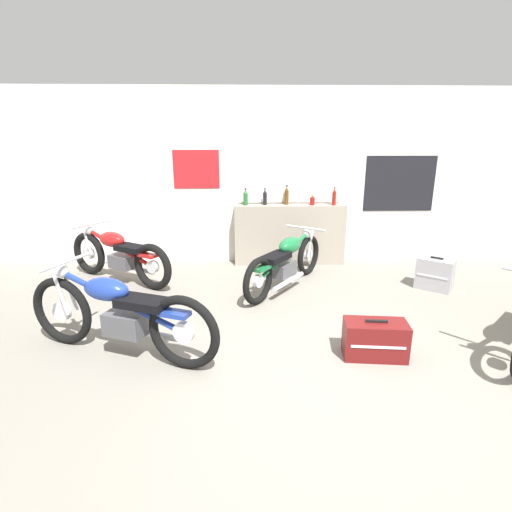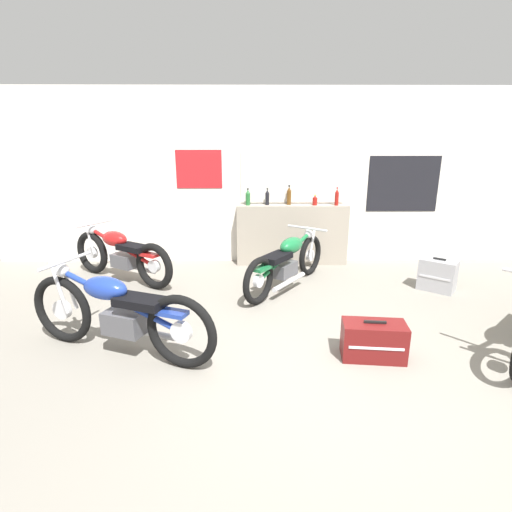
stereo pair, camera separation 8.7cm
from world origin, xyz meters
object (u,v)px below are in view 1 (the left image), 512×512
Objects in this scene: hard_case_darkred at (375,339)px; bottle_center at (287,196)px; bottle_rightmost at (334,197)px; motorcycle_green at (286,261)px; bottle_right_center at (312,200)px; motorcycle_red at (119,255)px; motorcycle_blue at (119,314)px; bottle_left_center at (265,197)px; bottle_leftmost at (246,198)px; hard_case_silver at (435,274)px.

bottle_center is at bearing 100.12° from hard_case_darkred.
bottle_rightmost reaches higher than hard_case_darkred.
bottle_rightmost is at bearing 85.96° from hard_case_darkred.
motorcycle_green is 2.71× the size of hard_case_darkred.
bottle_center is 1.90× the size of bottle_right_center.
hard_case_darkred is (3.06, -2.20, -0.22)m from motorcycle_red.
bottle_center is 1.08× the size of bottle_rightmost.
bottle_left_center is at bearing 62.36° from motorcycle_blue.
bottle_rightmost reaches higher than motorcycle_blue.
bottle_center is at bearing 4.91° from bottle_left_center.
bottle_rightmost is 3.12m from hard_case_darkred.
hard_case_darkred is at bearing -73.49° from bottle_left_center.
bottle_leftmost is 0.67m from bottle_center.
motorcycle_red is 0.87× the size of motorcycle_blue.
hard_case_silver is 2.24m from hard_case_darkred.
motorcycle_green is at bearing 44.86° from motorcycle_blue.
bottle_leftmost is 0.16× the size of motorcycle_green.
motorcycle_blue is 2.45m from hard_case_darkred.
motorcycle_blue is 3.21× the size of hard_case_darkred.
bottle_rightmost is 0.17× the size of motorcycle_green.
motorcycle_green is 3.11× the size of hard_case_silver.
motorcycle_red is (-2.92, -0.79, -0.66)m from bottle_right_center.
bottle_right_center is at bearing 92.57° from hard_case_darkred.
motorcycle_blue is at bearing -122.52° from bottle_center.
hard_case_silver is (1.53, -1.24, -0.84)m from bottle_right_center.
hard_case_darkred is (1.21, -3.01, -0.92)m from bottle_leftmost.
bottle_rightmost is (1.42, -0.04, 0.01)m from bottle_leftmost.
hard_case_darkred is at bearing -70.47° from motorcycle_green.
bottle_right_center is 0.57× the size of bottle_rightmost.
bottle_left_center is at bearing 3.99° from bottle_leftmost.
hard_case_darkred is at bearing -35.81° from motorcycle_red.
bottle_left_center is 0.14× the size of motorcycle_blue.
motorcycle_green is (2.39, -0.34, -0.01)m from motorcycle_red.
motorcycle_blue is at bearing -135.14° from motorcycle_green.
hard_case_silver is 0.87× the size of hard_case_darkred.
bottle_left_center reaches higher than motorcycle_blue.
bottle_right_center is 0.10× the size of motorcycle_green.
motorcycle_red is (-2.16, -0.83, -0.71)m from bottle_left_center.
motorcycle_red is 2.19m from motorcycle_blue.
hard_case_silver is at bearing -5.75° from motorcycle_red.
motorcycle_green is 1.99m from hard_case_darkred.
bottle_rightmost is 0.54× the size of hard_case_silver.
motorcycle_blue reaches higher than hard_case_darkred.
bottle_center reaches higher than bottle_rightmost.
bottle_leftmost is 1.42m from bottle_rightmost.
bottle_rightmost reaches higher than bottle_left_center.
motorcycle_blue is at bearing -132.71° from bottle_rightmost.
bottle_right_center is 0.10× the size of motorcycle_red.
hard_case_darkred is (0.55, -3.07, -0.94)m from bottle_center.
bottle_right_center is at bearing 175.55° from bottle_rightmost.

